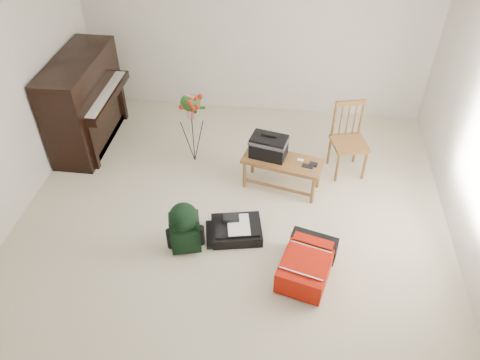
# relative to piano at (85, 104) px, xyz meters

# --- Properties ---
(floor) EXTENTS (5.00, 5.50, 0.01)m
(floor) POSITION_rel_piano_xyz_m (2.19, -1.60, -0.60)
(floor) COLOR beige
(floor) RESTS_ON ground
(ceiling) EXTENTS (5.00, 5.50, 0.01)m
(ceiling) POSITION_rel_piano_xyz_m (2.19, -1.60, 1.90)
(ceiling) COLOR white
(ceiling) RESTS_ON wall_back
(wall_back) EXTENTS (5.00, 0.04, 2.50)m
(wall_back) POSITION_rel_piano_xyz_m (2.19, 1.15, 0.65)
(wall_back) COLOR silver
(wall_back) RESTS_ON floor
(piano) EXTENTS (0.71, 1.50, 1.25)m
(piano) POSITION_rel_piano_xyz_m (0.00, 0.00, 0.00)
(piano) COLOR black
(piano) RESTS_ON floor
(bench) EXTENTS (1.03, 0.59, 0.74)m
(bench) POSITION_rel_piano_xyz_m (2.59, -0.66, -0.07)
(bench) COLOR brown
(bench) RESTS_ON floor
(dining_chair) EXTENTS (0.51, 0.51, 0.96)m
(dining_chair) POSITION_rel_piano_xyz_m (3.53, -0.22, -0.13)
(dining_chair) COLOR brown
(dining_chair) RESTS_ON floor
(red_suitcase) EXTENTS (0.64, 0.81, 0.30)m
(red_suitcase) POSITION_rel_piano_xyz_m (3.06, -1.98, -0.44)
(red_suitcase) COLOR red
(red_suitcase) RESTS_ON floor
(black_duffel) EXTENTS (0.64, 0.55, 0.23)m
(black_duffel) POSITION_rel_piano_xyz_m (2.27, -1.56, -0.51)
(black_duffel) COLOR black
(black_duffel) RESTS_ON floor
(green_backpack) EXTENTS (0.36, 0.33, 0.63)m
(green_backpack) POSITION_rel_piano_xyz_m (1.75, -1.83, -0.25)
(green_backpack) COLOR black
(green_backpack) RESTS_ON floor
(flower_stand) EXTENTS (0.41, 0.41, 1.05)m
(flower_stand) POSITION_rel_piano_xyz_m (1.53, -0.28, -0.09)
(flower_stand) COLOR black
(flower_stand) RESTS_ON floor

